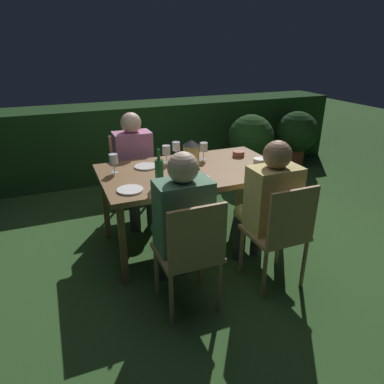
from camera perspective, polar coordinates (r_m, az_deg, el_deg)
ground_plane at (r=3.44m, az=0.00°, el=-7.97°), size 16.00×16.00×0.00m
dining_table at (r=3.14m, az=0.00°, el=2.78°), size 1.62×0.95×0.74m
chair_side_right_a at (r=3.89m, az=-9.86°, el=3.40°), size 0.42×0.40×0.87m
person_in_pink at (r=3.66m, az=-9.32°, el=4.68°), size 0.38×0.47×1.15m
chair_side_left_b at (r=2.71m, az=14.30°, el=-6.22°), size 0.42×0.40×0.87m
person_in_mustard at (r=2.78m, az=12.28°, el=-1.70°), size 0.38×0.47×1.15m
chair_side_left_a at (r=2.39m, az=-0.21°, el=-9.70°), size 0.42×0.40×0.87m
person_in_green at (r=2.47m, az=-1.92°, el=-4.45°), size 0.38×0.47×1.15m
lantern_centerpiece at (r=3.09m, az=-0.20°, el=6.44°), size 0.15×0.15×0.27m
green_bottle_on_table at (r=2.77m, az=-5.40°, el=3.41°), size 0.07×0.07×0.29m
wine_glass_a at (r=3.36m, az=1.92°, el=7.23°), size 0.08×0.08×0.17m
wine_glass_b at (r=3.38m, az=-2.61°, el=7.34°), size 0.08×0.08×0.17m
wine_glass_c at (r=3.07m, az=-12.74°, el=5.14°), size 0.08×0.08×0.17m
wine_glass_d at (r=3.26m, az=-4.24°, el=6.72°), size 0.08×0.08×0.17m
plate_a at (r=3.20m, az=-7.59°, el=4.16°), size 0.21×0.21×0.01m
plate_b at (r=2.70m, az=-10.11°, el=0.34°), size 0.20×0.20×0.01m
bowl_olives at (r=3.51m, az=7.63°, el=6.27°), size 0.12×0.12×0.05m
bowl_bread at (r=3.33m, az=11.08°, el=5.04°), size 0.12×0.12×0.05m
bowl_salad at (r=2.82m, az=1.34°, el=2.06°), size 0.15×0.15×0.04m
hedge_backdrop at (r=5.16m, az=-9.19°, el=8.56°), size 6.22×0.69×1.00m
potted_plant_by_hedge at (r=4.99m, az=9.58°, el=8.44°), size 0.64×0.64×0.89m
potted_plant_corner at (r=5.55m, az=16.75°, el=9.01°), size 0.61×0.61×0.86m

